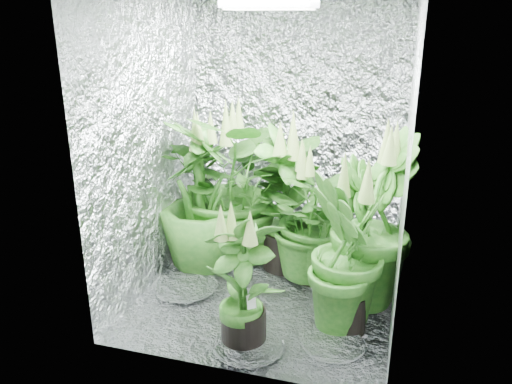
{
  "coord_description": "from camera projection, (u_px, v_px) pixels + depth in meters",
  "views": [
    {
      "loc": [
        0.74,
        -2.83,
        1.74
      ],
      "look_at": [
        -0.08,
        0.0,
        0.71
      ],
      "focal_mm": 35.0,
      "sensor_mm": 36.0,
      "label": 1
    }
  ],
  "objects": [
    {
      "name": "plant_d",
      "position": [
        201.0,
        197.0,
        3.51
      ],
      "size": [
        0.83,
        0.83,
        1.17
      ],
      "rotation": [
        0.0,
        0.0,
        2.16
      ],
      "color": "black",
      "rests_on": "ground"
    },
    {
      "name": "plant_g",
      "position": [
        346.0,
        255.0,
        2.8
      ],
      "size": [
        0.54,
        0.54,
        1.04
      ],
      "rotation": [
        0.0,
        0.0,
        4.74
      ],
      "color": "black",
      "rests_on": "ground"
    },
    {
      "name": "grow_lamp",
      "position": [
        270.0,
        1.0,
        2.73
      ],
      "size": [
        0.5,
        0.3,
        0.22
      ],
      "color": "gray",
      "rests_on": "ceiling"
    },
    {
      "name": "plant_f",
      "position": [
        243.0,
        282.0,
        2.68
      ],
      "size": [
        0.57,
        0.57,
        0.88
      ],
      "rotation": [
        0.0,
        0.0,
        3.69
      ],
      "color": "black",
      "rests_on": "ground"
    },
    {
      "name": "plant_b",
      "position": [
        286.0,
        202.0,
        3.53
      ],
      "size": [
        0.72,
        0.72,
        1.13
      ],
      "rotation": [
        0.0,
        0.0,
        1.09
      ],
      "color": "black",
      "rests_on": "ground"
    },
    {
      "name": "walls",
      "position": [
        269.0,
        148.0,
        3.0
      ],
      "size": [
        1.62,
        1.62,
        2.0
      ],
      "color": "silver",
      "rests_on": "ground"
    },
    {
      "name": "plant_c",
      "position": [
        372.0,
        222.0,
        3.06
      ],
      "size": [
        0.67,
        0.67,
        1.19
      ],
      "rotation": [
        0.0,
        0.0,
        1.45
      ],
      "color": "black",
      "rests_on": "ground"
    },
    {
      "name": "plant_a",
      "position": [
        235.0,
        187.0,
        3.62
      ],
      "size": [
        1.25,
        1.25,
        1.21
      ],
      "rotation": [
        0.0,
        0.0,
        5.98
      ],
      "color": "black",
      "rests_on": "ground"
    },
    {
      "name": "ground",
      "position": [
        268.0,
        293.0,
        3.33
      ],
      "size": [
        1.6,
        1.6,
        0.0
      ],
      "primitive_type": "plane",
      "color": "silver",
      "rests_on": "ground"
    },
    {
      "name": "plant_e",
      "position": [
        313.0,
        216.0,
        3.36
      ],
      "size": [
        1.05,
        1.05,
        1.01
      ],
      "rotation": [
        0.0,
        0.0,
        3.47
      ],
      "color": "black",
      "rests_on": "ground"
    },
    {
      "name": "circulation_fan",
      "position": [
        364.0,
        277.0,
        3.25
      ],
      "size": [
        0.17,
        0.28,
        0.34
      ],
      "rotation": [
        0.0,
        0.0,
        0.31
      ],
      "color": "black",
      "rests_on": "ground"
    },
    {
      "name": "plant_label",
      "position": [
        251.0,
        302.0,
        2.68
      ],
      "size": [
        0.05,
        0.05,
        0.08
      ],
      "primitive_type": "cube",
      "rotation": [
        -0.21,
        0.0,
        0.67
      ],
      "color": "white",
      "rests_on": "plant_f"
    }
  ]
}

